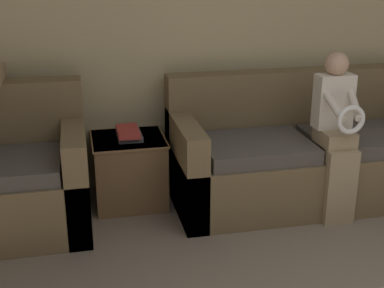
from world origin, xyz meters
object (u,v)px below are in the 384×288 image
child_left_seated (337,130)px  book_stack (129,133)px  side_shelf (129,170)px  couch_main (300,156)px

child_left_seated → book_stack: child_left_seated is taller
side_shelf → book_stack: size_ratio=1.77×
side_shelf → couch_main: bearing=-7.8°
couch_main → child_left_seated: size_ratio=1.66×
couch_main → book_stack: bearing=172.2°
child_left_seated → couch_main: bearing=106.1°
child_left_seated → side_shelf: bearing=159.3°
couch_main → side_shelf: size_ratio=3.64×
book_stack → child_left_seated: bearing=-20.8°
child_left_seated → side_shelf: (-1.44, 0.54, -0.40)m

